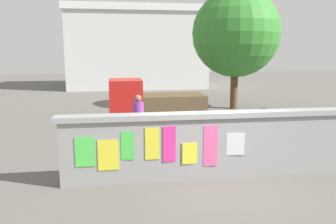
% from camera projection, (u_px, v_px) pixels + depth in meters
% --- Properties ---
extents(ground, '(60.00, 60.00, 0.00)m').
position_uv_depth(ground, '(164.00, 115.00, 15.84)').
color(ground, '#605B56').
extents(poster_wall, '(7.09, 0.42, 1.55)m').
position_uv_depth(poster_wall, '(214.00, 144.00, 7.92)').
color(poster_wall, gray).
rests_on(poster_wall, ground).
extents(auto_rickshaw_truck, '(3.60, 1.50, 1.85)m').
position_uv_depth(auto_rickshaw_truck, '(152.00, 104.00, 13.16)').
color(auto_rickshaw_truck, black).
rests_on(auto_rickshaw_truck, ground).
extents(motorcycle, '(1.90, 0.56, 0.87)m').
position_uv_depth(motorcycle, '(210.00, 139.00, 9.65)').
color(motorcycle, black).
rests_on(motorcycle, ground).
extents(bicycle_near, '(1.71, 0.44, 0.95)m').
position_uv_depth(bicycle_near, '(258.00, 126.00, 11.86)').
color(bicycle_near, black).
rests_on(bicycle_near, ground).
extents(bicycle_far, '(1.71, 0.44, 0.95)m').
position_uv_depth(bicycle_far, '(120.00, 148.00, 9.13)').
color(bicycle_far, black).
rests_on(bicycle_far, ground).
extents(person_walking, '(0.41, 0.41, 1.62)m').
position_uv_depth(person_walking, '(138.00, 116.00, 10.34)').
color(person_walking, '#338CBF').
rests_on(person_walking, ground).
extents(tree_roadside, '(4.30, 4.30, 5.89)m').
position_uv_depth(tree_roadside, '(236.00, 34.00, 16.92)').
color(tree_roadside, brown).
rests_on(tree_roadside, ground).
extents(building_background, '(10.78, 6.42, 6.22)m').
position_uv_depth(building_background, '(136.00, 48.00, 27.74)').
color(building_background, silver).
rests_on(building_background, ground).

